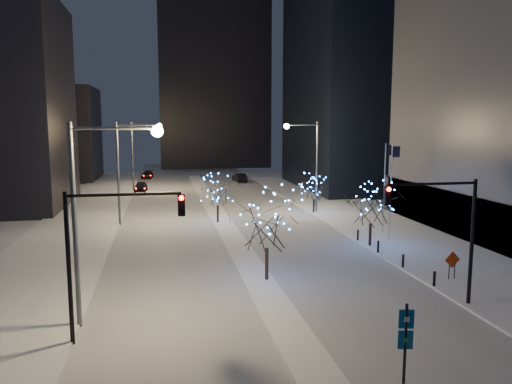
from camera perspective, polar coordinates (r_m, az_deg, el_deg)
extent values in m
plane|color=white|center=(25.38, 3.55, -15.20)|extent=(160.00, 160.00, 0.00)
cube|color=silver|center=(58.74, -4.89, -1.83)|extent=(20.00, 130.00, 0.02)
cube|color=white|center=(53.83, -4.34, -2.65)|extent=(2.00, 80.00, 0.15)
cube|color=white|center=(48.44, 15.03, -4.11)|extent=(10.00, 90.00, 0.15)
cube|color=white|center=(44.48, -21.13, -5.44)|extent=(8.00, 90.00, 0.15)
cube|color=black|center=(94.78, -23.16, 6.14)|extent=(18.00, 16.00, 16.00)
cube|color=black|center=(115.73, -4.96, 13.40)|extent=(24.00, 14.00, 42.00)
cylinder|color=#595E66|center=(25.43, -20.00, -3.80)|extent=(0.24, 0.24, 10.00)
cylinder|color=#595E66|center=(24.69, -15.90, 7.03)|extent=(4.00, 0.16, 0.16)
sphere|color=#FFCC7F|center=(24.60, -11.22, 6.82)|extent=(0.56, 0.56, 0.56)
cylinder|color=#595E66|center=(50.02, -15.48, 1.97)|extent=(0.24, 0.24, 10.00)
cylinder|color=#595E66|center=(49.64, -13.36, 7.44)|extent=(4.00, 0.16, 0.16)
sphere|color=#FFCC7F|center=(49.59, -11.03, 7.33)|extent=(0.56, 0.56, 0.56)
cylinder|color=#595E66|center=(74.87, -13.94, 3.92)|extent=(0.24, 0.24, 10.00)
cylinder|color=#595E66|center=(74.62, -12.52, 7.57)|extent=(4.00, 0.16, 0.16)
sphere|color=#FFCC7F|center=(74.59, -10.96, 7.50)|extent=(0.56, 0.56, 0.56)
cylinder|color=#595E66|center=(55.44, 6.99, 2.76)|extent=(0.24, 0.24, 10.00)
cylinder|color=#595E66|center=(54.71, 5.31, 7.64)|extent=(3.50, 0.16, 0.16)
sphere|color=#FFCC7F|center=(54.26, 3.51, 7.50)|extent=(0.56, 0.56, 0.56)
cylinder|color=black|center=(23.87, -20.59, -8.30)|extent=(0.20, 0.20, 7.00)
cylinder|color=black|center=(22.88, -14.82, -0.28)|extent=(5.00, 0.14, 0.14)
cube|color=black|center=(22.91, -8.52, -1.48)|extent=(0.32, 0.28, 1.00)
sphere|color=#FF0C05|center=(22.68, -8.52, -0.68)|extent=(0.22, 0.22, 0.22)
cylinder|color=black|center=(29.41, 23.44, -5.42)|extent=(0.20, 0.20, 7.00)
cylinder|color=black|center=(27.53, 19.51, 0.88)|extent=(5.00, 0.14, 0.14)
cube|color=black|center=(26.44, 14.76, -0.40)|extent=(0.32, 0.28, 1.00)
sphere|color=#FF0C05|center=(26.23, 14.96, 0.30)|extent=(0.22, 0.22, 0.22)
cylinder|color=silver|center=(43.33, 15.13, -0.04)|extent=(0.10, 0.10, 8.00)
cube|color=black|center=(43.16, 15.71, 4.45)|extent=(0.70, 0.03, 0.90)
cylinder|color=silver|center=(45.83, 14.45, 0.41)|extent=(0.10, 0.10, 8.00)
cube|color=black|center=(45.67, 14.99, 4.65)|extent=(0.70, 0.03, 0.90)
cylinder|color=black|center=(32.43, 19.71, -9.32)|extent=(0.16, 0.16, 0.90)
cylinder|color=black|center=(35.79, 16.45, -7.56)|extent=(0.16, 0.16, 0.90)
cylinder|color=black|center=(39.26, 13.79, -6.08)|extent=(0.16, 0.16, 0.90)
cylinder|color=black|center=(42.83, 11.57, -4.84)|extent=(0.16, 0.16, 0.90)
imported|color=black|center=(74.31, -13.02, 0.60)|extent=(1.95, 4.30, 1.43)
imported|color=black|center=(84.17, -1.90, 1.66)|extent=(2.09, 4.65, 1.48)
imported|color=black|center=(91.60, -12.31, 1.94)|extent=(2.28, 4.62, 1.29)
cylinder|color=black|center=(31.66, 1.24, -8.20)|extent=(0.22, 0.22, 2.02)
cylinder|color=black|center=(49.57, -4.39, -2.50)|extent=(0.22, 0.22, 1.68)
cylinder|color=black|center=(41.24, 12.92, -4.76)|extent=(0.22, 0.22, 1.77)
cylinder|color=black|center=(55.24, 6.61, -1.57)|extent=(0.22, 0.22, 1.46)
cylinder|color=black|center=(20.62, 16.69, -16.34)|extent=(0.11, 0.11, 3.21)
cube|color=navy|center=(20.23, 16.80, -13.73)|extent=(0.57, 0.19, 0.73)
cube|color=navy|center=(20.54, 16.71, -15.87)|extent=(0.57, 0.19, 0.73)
cylinder|color=black|center=(34.07, 21.20, -8.42)|extent=(0.06, 0.06, 1.06)
cylinder|color=black|center=(34.27, 21.75, -8.35)|extent=(0.06, 0.06, 1.06)
cube|color=red|center=(33.98, 21.53, -7.22)|extent=(1.09, 0.13, 1.09)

